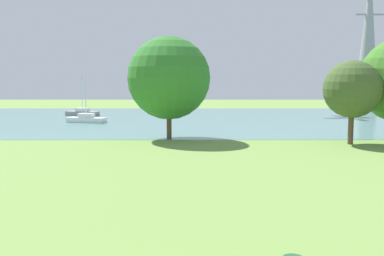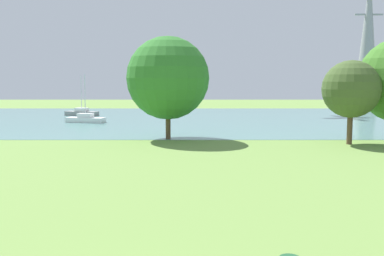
{
  "view_description": "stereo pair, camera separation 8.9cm",
  "coord_description": "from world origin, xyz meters",
  "px_view_note": "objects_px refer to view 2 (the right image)",
  "views": [
    {
      "loc": [
        1.56,
        -8.87,
        5.47
      ],
      "look_at": [
        1.54,
        15.44,
        2.72
      ],
      "focal_mm": 41.77,
      "sensor_mm": 36.0,
      "label": 1
    },
    {
      "loc": [
        1.65,
        -8.87,
        5.47
      ],
      "look_at": [
        1.54,
        15.44,
        2.72
      ],
      "focal_mm": 41.77,
      "sensor_mm": 36.0,
      "label": 2
    }
  ],
  "objects_px": {
    "tree_mid_shore": "(354,89)",
    "electricity_pylon": "(370,39)",
    "sailboat_gray": "(84,113)",
    "tree_west_far": "(170,78)",
    "sailboat_white": "(88,119)"
  },
  "relations": [
    {
      "from": "tree_mid_shore",
      "to": "electricity_pylon",
      "type": "xyz_separation_m",
      "value": [
        19.6,
        47.49,
        8.0
      ]
    },
    {
      "from": "sailboat_gray",
      "to": "tree_mid_shore",
      "type": "relative_size",
      "value": 0.83
    },
    {
      "from": "sailboat_gray",
      "to": "sailboat_white",
      "type": "distance_m",
      "value": 10.25
    },
    {
      "from": "sailboat_gray",
      "to": "tree_mid_shore",
      "type": "height_order",
      "value": "tree_mid_shore"
    },
    {
      "from": "sailboat_gray",
      "to": "sailboat_white",
      "type": "relative_size",
      "value": 0.97
    },
    {
      "from": "tree_west_far",
      "to": "tree_mid_shore",
      "type": "relative_size",
      "value": 1.32
    },
    {
      "from": "sailboat_gray",
      "to": "tree_west_far",
      "type": "distance_m",
      "value": 28.56
    },
    {
      "from": "sailboat_white",
      "to": "tree_west_far",
      "type": "height_order",
      "value": "tree_west_far"
    },
    {
      "from": "sailboat_white",
      "to": "tree_mid_shore",
      "type": "xyz_separation_m",
      "value": [
        25.98,
        -17.82,
        4.07
      ]
    },
    {
      "from": "tree_mid_shore",
      "to": "electricity_pylon",
      "type": "distance_m",
      "value": 51.99
    },
    {
      "from": "electricity_pylon",
      "to": "sailboat_gray",
      "type": "bearing_deg",
      "value": -157.75
    },
    {
      "from": "electricity_pylon",
      "to": "sailboat_white",
      "type": "bearing_deg",
      "value": -146.94
    },
    {
      "from": "tree_mid_shore",
      "to": "electricity_pylon",
      "type": "bearing_deg",
      "value": 67.57
    },
    {
      "from": "sailboat_gray",
      "to": "electricity_pylon",
      "type": "height_order",
      "value": "electricity_pylon"
    },
    {
      "from": "sailboat_gray",
      "to": "electricity_pylon",
      "type": "xyz_separation_m",
      "value": [
        48.46,
        19.82,
        12.07
      ]
    }
  ]
}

